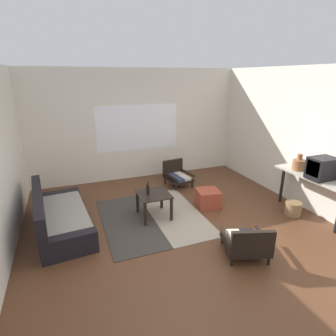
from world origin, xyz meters
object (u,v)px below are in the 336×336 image
object	(u,v)px
couch	(59,218)
armchair_striped_foreground	(247,243)
glass_bottle	(148,190)
armchair_by_window	(177,174)
coffee_table	(154,198)
crt_television	(322,168)
clay_vase	(299,164)
wicker_basket	(293,208)
console_shelf	(310,180)
ottoman_orange	(208,198)

from	to	relation	value
couch	armchair_striped_foreground	world-z (taller)	couch
armchair_striped_foreground	glass_bottle	distance (m)	1.93
armchair_by_window	coffee_table	bearing A→B (deg)	-127.31
crt_television	clay_vase	size ratio (longest dim) A/B	1.43
couch	armchair_by_window	xyz separation A→B (m)	(2.67, 1.18, 0.04)
armchair_striped_foreground	wicker_basket	world-z (taller)	armchair_striped_foreground
wicker_basket	couch	bearing A→B (deg)	166.10
console_shelf	crt_television	size ratio (longest dim) A/B	3.16
couch	glass_bottle	size ratio (longest dim) A/B	8.18
ottoman_orange	clay_vase	distance (m)	1.84
console_shelf	armchair_striped_foreground	bearing A→B (deg)	-160.17
armchair_by_window	ottoman_orange	xyz separation A→B (m)	(0.14, -1.30, -0.09)
armchair_striped_foreground	crt_television	bearing A→B (deg)	14.34
clay_vase	coffee_table	bearing A→B (deg)	166.18
coffee_table	crt_television	xyz separation A→B (m)	(2.68, -1.16, 0.63)
armchair_by_window	console_shelf	bearing A→B (deg)	-54.15
couch	clay_vase	size ratio (longest dim) A/B	6.31
coffee_table	ottoman_orange	size ratio (longest dim) A/B	1.38
armchair_striped_foreground	armchair_by_window	bearing A→B (deg)	87.25
clay_vase	crt_television	bearing A→B (deg)	-90.36
armchair_by_window	glass_bottle	distance (m)	1.77
coffee_table	wicker_basket	size ratio (longest dim) A/B	2.05
ottoman_orange	wicker_basket	bearing A→B (deg)	-34.57
ottoman_orange	glass_bottle	size ratio (longest dim) A/B	1.82
coffee_table	ottoman_orange	world-z (taller)	coffee_table
armchair_by_window	crt_television	bearing A→B (deg)	-56.33
clay_vase	wicker_basket	world-z (taller)	clay_vase
console_shelf	glass_bottle	bearing A→B (deg)	160.73
coffee_table	glass_bottle	world-z (taller)	glass_bottle
coffee_table	ottoman_orange	distance (m)	1.18
ottoman_orange	wicker_basket	distance (m)	1.61
coffee_table	armchair_striped_foreground	bearing A→B (deg)	-61.67
crt_television	clay_vase	distance (m)	0.51
armchair_by_window	ottoman_orange	world-z (taller)	armchair_by_window
armchair_by_window	wicker_basket	xyz separation A→B (m)	(1.46, -2.21, -0.13)
crt_television	glass_bottle	bearing A→B (deg)	157.30
armchair_striped_foreground	clay_vase	distance (m)	2.16
coffee_table	console_shelf	bearing A→B (deg)	-19.91
crt_television	wicker_basket	xyz separation A→B (m)	(-0.20, 0.29, -0.87)
wicker_basket	crt_television	bearing A→B (deg)	-55.42
clay_vase	ottoman_orange	bearing A→B (deg)	155.42
console_shelf	glass_bottle	distance (m)	2.96
console_shelf	crt_television	distance (m)	0.35
glass_bottle	wicker_basket	size ratio (longest dim) A/B	0.82
armchair_by_window	armchair_striped_foreground	bearing A→B (deg)	-92.75
coffee_table	console_shelf	world-z (taller)	console_shelf
ottoman_orange	coffee_table	bearing A→B (deg)	-178.16
coffee_table	armchair_by_window	xyz separation A→B (m)	(1.02, 1.33, -0.12)
clay_vase	glass_bottle	bearing A→B (deg)	166.62
console_shelf	glass_bottle	xyz separation A→B (m)	(-2.79, 0.97, -0.14)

